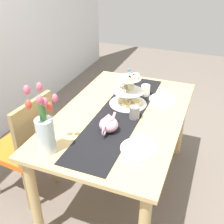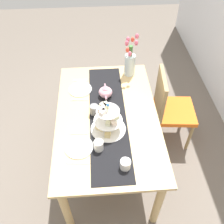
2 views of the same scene
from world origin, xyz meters
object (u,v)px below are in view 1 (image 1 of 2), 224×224
at_px(tiered_cake_stand, 129,93).
at_px(mug_white_text, 145,90).
at_px(tulip_vase, 45,130).
at_px(knife_right, 167,92).
at_px(dinner_plate_right, 163,100).
at_px(fork_right, 159,108).
at_px(dinner_plate_left, 138,149).
at_px(knife_left, 145,136).
at_px(teapot, 109,124).
at_px(fork_left, 131,163).
at_px(dining_table, 121,126).
at_px(chair_left, 27,144).
at_px(cream_jug, 131,80).
at_px(mug_grey, 134,112).

xyz_separation_m(tiered_cake_stand, mug_white_text, (0.20, -0.08, -0.05)).
bearing_deg(tulip_vase, knife_right, -25.95).
xyz_separation_m(dinner_plate_right, fork_right, (-0.14, 0.00, -0.00)).
relative_size(dinner_plate_right, fork_right, 1.53).
xyz_separation_m(dinner_plate_left, knife_left, (0.14, 0.00, -0.00)).
xyz_separation_m(teapot, fork_left, (-0.26, -0.25, -0.06)).
distance_m(dining_table, fork_right, 0.33).
bearing_deg(knife_left, chair_left, 95.39).
height_order(chair_left, fork_right, chair_left).
height_order(fork_left, fork_right, same).
distance_m(cream_jug, dinner_plate_left, 0.98).
relative_size(dinner_plate_left, knife_left, 1.35).
xyz_separation_m(chair_left, tiered_cake_stand, (0.47, -0.69, 0.35)).
relative_size(tulip_vase, knife_left, 2.65).
relative_size(knife_left, mug_white_text, 1.79).
bearing_deg(mug_grey, mug_white_text, 3.70).
distance_m(chair_left, fork_right, 1.09).
bearing_deg(dinner_plate_right, cream_jug, 59.30).
bearing_deg(tiered_cake_stand, dinner_plate_left, -155.19).
relative_size(tiered_cake_stand, knife_left, 1.79).
xyz_separation_m(dining_table, knife_right, (0.48, -0.25, 0.12)).
bearing_deg(mug_grey, knife_left, -145.29).
height_order(dining_table, knife_right, knife_right).
bearing_deg(mug_white_text, knife_right, -53.57).
distance_m(dinner_plate_right, mug_white_text, 0.17).
distance_m(chair_left, fork_left, 0.99).
xyz_separation_m(knife_left, mug_grey, (0.19, 0.13, 0.05)).
height_order(teapot, knife_left, teapot).
relative_size(cream_jug, mug_white_text, 0.89).
xyz_separation_m(knife_left, fork_right, (0.41, 0.00, 0.00)).
relative_size(chair_left, teapot, 3.82).
bearing_deg(knife_right, knife_left, 180.00).
bearing_deg(knife_left, fork_right, 0.00).
bearing_deg(dinner_plate_right, fork_left, 180.00).
distance_m(chair_left, knife_right, 1.25).
distance_m(teapot, dinner_plate_right, 0.64).
relative_size(tulip_vase, mug_white_text, 4.75).
xyz_separation_m(cream_jug, fork_left, (-1.06, -0.35, -0.04)).
relative_size(teapot, dinner_plate_right, 1.04).
height_order(tiered_cake_stand, teapot, tiered_cake_stand).
xyz_separation_m(chair_left, cream_jug, (0.85, -0.58, 0.30)).
distance_m(fork_left, knife_right, 0.99).
xyz_separation_m(fork_right, mug_white_text, (0.17, 0.16, 0.04)).
bearing_deg(dining_table, mug_white_text, -13.67).
bearing_deg(knife_right, chair_left, 130.32).
bearing_deg(chair_left, cream_jug, -34.16).
distance_m(cream_jug, knife_left, 0.84).
height_order(dinner_plate_left, mug_white_text, mug_white_text).
relative_size(teapot, mug_grey, 2.51).
height_order(chair_left, dinner_plate_left, chair_left).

